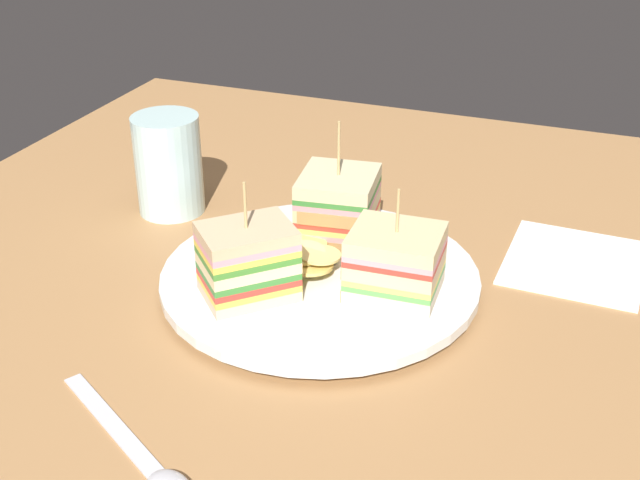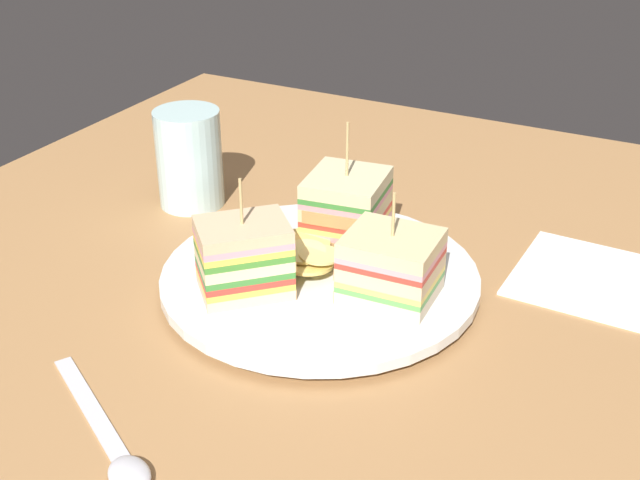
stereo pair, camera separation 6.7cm
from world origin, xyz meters
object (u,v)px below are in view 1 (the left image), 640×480
at_px(plate, 320,279).
at_px(spoon, 153,467).
at_px(chip_pile, 309,255).
at_px(sandwich_wedge_1, 395,262).
at_px(sandwich_wedge_0, 248,262).
at_px(sandwich_wedge_2, 338,206).
at_px(napkin, 574,261).
at_px(drinking_glass, 169,171).

distance_m(plate, spoon, 0.23).
bearing_deg(chip_pile, spoon, 178.44).
bearing_deg(sandwich_wedge_1, sandwich_wedge_0, 20.75).
bearing_deg(sandwich_wedge_2, spoon, -9.55).
bearing_deg(sandwich_wedge_1, sandwich_wedge_2, -47.34).
bearing_deg(spoon, plate, 115.96).
relative_size(plate, spoon, 1.78).
bearing_deg(chip_pile, sandwich_wedge_2, -4.23).
bearing_deg(sandwich_wedge_2, chip_pile, -11.69).
xyz_separation_m(sandwich_wedge_0, spoon, (-0.18, -0.02, -0.04)).
relative_size(sandwich_wedge_0, sandwich_wedge_2, 0.90).
bearing_deg(sandwich_wedge_1, napkin, -138.33).
bearing_deg(spoon, napkin, 89.57).
distance_m(sandwich_wedge_0, chip_pile, 0.07).
bearing_deg(sandwich_wedge_0, sandwich_wedge_2, 30.82).
height_order(sandwich_wedge_2, chip_pile, sandwich_wedge_2).
xyz_separation_m(sandwich_wedge_2, drinking_glass, (0.02, 0.18, -0.00)).
bearing_deg(plate, spoon, 175.43).
xyz_separation_m(sandwich_wedge_2, napkin, (0.05, -0.20, -0.04)).
bearing_deg(sandwich_wedge_2, sandwich_wedge_0, -22.51).
distance_m(sandwich_wedge_1, chip_pile, 0.08).
relative_size(chip_pile, spoon, 0.56).
height_order(sandwich_wedge_2, napkin, sandwich_wedge_2).
xyz_separation_m(sandwich_wedge_2, chip_pile, (-0.06, 0.00, -0.02)).
bearing_deg(drinking_glass, sandwich_wedge_2, -97.32).
height_order(sandwich_wedge_1, napkin, sandwich_wedge_1).
bearing_deg(napkin, sandwich_wedge_2, 105.13).
bearing_deg(drinking_glass, chip_pile, -114.85).
bearing_deg(sandwich_wedge_1, drinking_glass, -23.19).
height_order(sandwich_wedge_1, drinking_glass, sandwich_wedge_1).
relative_size(sandwich_wedge_1, spoon, 0.60).
distance_m(plate, sandwich_wedge_2, 0.07).
distance_m(sandwich_wedge_1, spoon, 0.24).
xyz_separation_m(sandwich_wedge_1, sandwich_wedge_2, (0.07, 0.07, 0.00)).
xyz_separation_m(sandwich_wedge_1, napkin, (0.13, -0.13, -0.04)).
height_order(sandwich_wedge_0, sandwich_wedge_1, sandwich_wedge_0).
xyz_separation_m(napkin, drinking_glass, (-0.03, 0.38, 0.04)).
bearing_deg(drinking_glass, spoon, -152.03).
bearing_deg(plate, sandwich_wedge_1, -96.11).
relative_size(sandwich_wedge_0, chip_pile, 1.17).
xyz_separation_m(plate, sandwich_wedge_2, (0.06, 0.01, 0.04)).
height_order(sandwich_wedge_2, spoon, sandwich_wedge_2).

